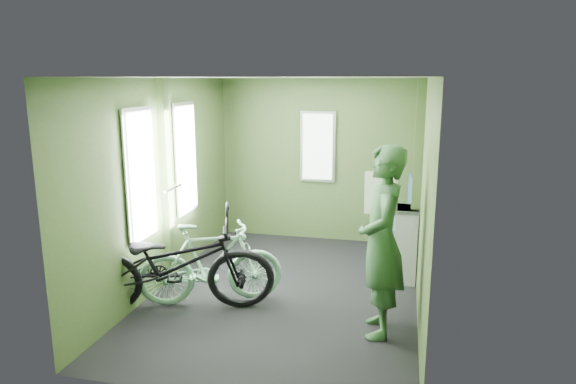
% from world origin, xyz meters
% --- Properties ---
extents(room, '(4.00, 4.02, 2.31)m').
position_xyz_m(room, '(-0.04, 0.04, 1.44)').
color(room, black).
rests_on(room, ground).
extents(bicycle_black, '(2.14, 1.42, 1.15)m').
position_xyz_m(bicycle_black, '(-0.95, -0.75, 0.00)').
color(bicycle_black, black).
rests_on(bicycle_black, ground).
extents(bicycle_mint, '(1.55, 1.04, 0.92)m').
position_xyz_m(bicycle_mint, '(-0.68, -0.48, 0.00)').
color(bicycle_mint, '#92D9AE').
rests_on(bicycle_mint, ground).
extents(passenger, '(0.49, 0.72, 1.74)m').
position_xyz_m(passenger, '(1.04, -0.71, 0.87)').
color(passenger, '#2D532E').
rests_on(passenger, ground).
extents(waste_box, '(0.26, 0.36, 0.87)m').
position_xyz_m(waste_box, '(1.26, 0.62, 0.44)').
color(waste_box, gray).
rests_on(waste_box, ground).
extents(bench_seat, '(0.65, 1.03, 1.03)m').
position_xyz_m(bench_seat, '(1.15, 1.45, 0.30)').
color(bench_seat, '#284156').
rests_on(bench_seat, ground).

